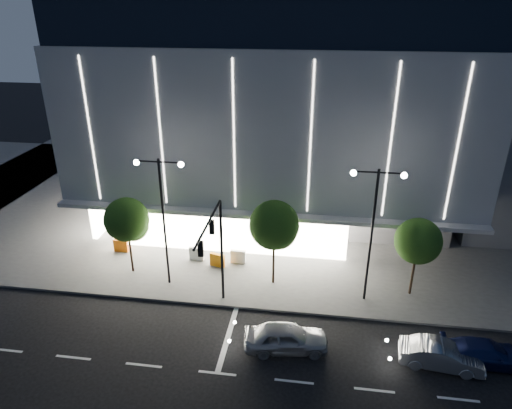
{
  "coord_description": "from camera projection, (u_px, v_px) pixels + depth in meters",
  "views": [
    {
      "loc": [
        6.55,
        -19.01,
        17.8
      ],
      "look_at": [
        2.54,
        8.96,
        5.0
      ],
      "focal_mm": 32.0,
      "sensor_mm": 36.0,
      "label": 1
    }
  ],
  "objects": [
    {
      "name": "tree_left",
      "position": [
        127.0,
        222.0,
        30.77
      ],
      "size": [
        3.02,
        3.02,
        5.72
      ],
      "color": "black",
      "rests_on": "ground"
    },
    {
      "name": "museum",
      "position": [
        282.0,
        102.0,
        41.24
      ],
      "size": [
        30.0,
        25.8,
        18.0
      ],
      "color": "#4C4C51",
      "rests_on": "ground"
    },
    {
      "name": "car_lead",
      "position": [
        286.0,
        338.0,
        25.05
      ],
      "size": [
        4.86,
        2.49,
        1.58
      ],
      "primitive_type": "imported",
      "rotation": [
        0.0,
        0.0,
        1.71
      ],
      "color": "#A2A4A9",
      "rests_on": "ground"
    },
    {
      "name": "barrier_c",
      "position": [
        217.0,
        260.0,
        32.73
      ],
      "size": [
        1.13,
        0.51,
        1.0
      ],
      "primitive_type": "cube",
      "rotation": [
        0.0,
        0.0,
        -0.25
      ],
      "color": "orange",
      "rests_on": "sidewalk_museum"
    },
    {
      "name": "ground",
      "position": [
        188.0,
        349.0,
        25.34
      ],
      "size": [
        160.0,
        160.0,
        0.0
      ],
      "primitive_type": "plane",
      "color": "black",
      "rests_on": "ground"
    },
    {
      "name": "barrier_d",
      "position": [
        238.0,
        257.0,
        33.17
      ],
      "size": [
        1.1,
        0.27,
        1.0
      ],
      "primitive_type": "cube",
      "rotation": [
        0.0,
        0.0,
        -0.02
      ],
      "color": "silver",
      "rests_on": "sidewalk_museum"
    },
    {
      "name": "sidewalk_museum",
      "position": [
        301.0,
        190.0,
        46.3
      ],
      "size": [
        70.0,
        40.0,
        0.15
      ],
      "primitive_type": "cube",
      "color": "#474747",
      "rests_on": "ground"
    },
    {
      "name": "barrier_a",
      "position": [
        121.0,
        246.0,
        34.66
      ],
      "size": [
        1.1,
        0.27,
        1.0
      ],
      "primitive_type": "cube",
      "rotation": [
        0.0,
        0.0,
        -0.02
      ],
      "color": "orange",
      "rests_on": "sidewalk_museum"
    },
    {
      "name": "car_third",
      "position": [
        485.0,
        353.0,
        24.16
      ],
      "size": [
        4.53,
        1.91,
        1.31
      ],
      "primitive_type": "imported",
      "rotation": [
        0.0,
        0.0,
        1.59
      ],
      "color": "#151D50",
      "rests_on": "ground"
    },
    {
      "name": "street_lamp_west",
      "position": [
        162.0,
        205.0,
        28.68
      ],
      "size": [
        3.16,
        0.36,
        9.0
      ],
      "color": "black",
      "rests_on": "ground"
    },
    {
      "name": "street_lamp_east",
      "position": [
        373.0,
        218.0,
        27.0
      ],
      "size": [
        3.16,
        0.36,
        9.0
      ],
      "color": "black",
      "rests_on": "ground"
    },
    {
      "name": "barrier_b",
      "position": [
        197.0,
        254.0,
        33.55
      ],
      "size": [
        1.12,
        0.36,
        1.0
      ],
      "primitive_type": "cube",
      "rotation": [
        0.0,
        0.0,
        -0.1
      ],
      "color": "silver",
      "rests_on": "sidewalk_museum"
    },
    {
      "name": "tree_mid",
      "position": [
        275.0,
        228.0,
        29.36
      ],
      "size": [
        3.25,
        3.25,
        6.15
      ],
      "color": "black",
      "rests_on": "ground"
    },
    {
      "name": "car_second",
      "position": [
        441.0,
        355.0,
        23.94
      ],
      "size": [
        4.41,
        1.93,
        1.41
      ],
      "primitive_type": "imported",
      "rotation": [
        0.0,
        0.0,
        1.47
      ],
      "color": "#A7A9AF",
      "rests_on": "ground"
    },
    {
      "name": "tree_right",
      "position": [
        418.0,
        243.0,
        28.38
      ],
      "size": [
        2.91,
        2.91,
        5.51
      ],
      "color": "black",
      "rests_on": "ground"
    },
    {
      "name": "traffic_mast",
      "position": [
        216.0,
        242.0,
        26.14
      ],
      "size": [
        0.33,
        5.89,
        7.07
      ],
      "color": "black",
      "rests_on": "ground"
    }
  ]
}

